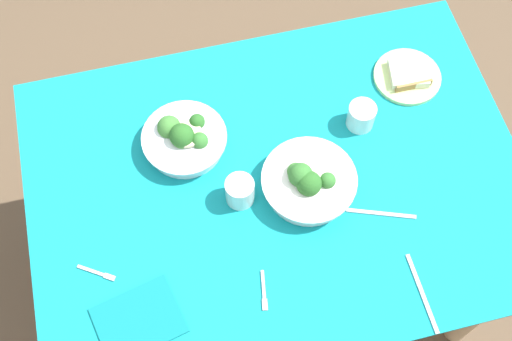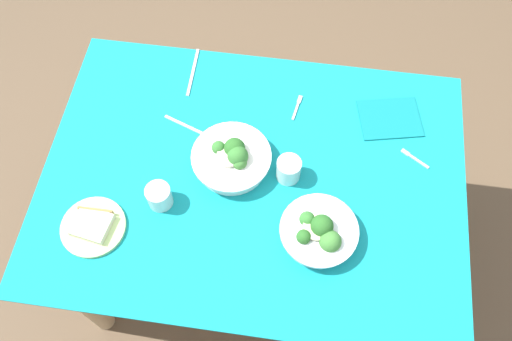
{
  "view_description": "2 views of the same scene",
  "coord_description": "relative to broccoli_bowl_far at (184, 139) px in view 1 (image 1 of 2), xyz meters",
  "views": [
    {
      "loc": [
        -0.24,
        -0.72,
        2.28
      ],
      "look_at": [
        -0.05,
        0.03,
        0.75
      ],
      "focal_mm": 46.35,
      "sensor_mm": 36.0,
      "label": 1
    },
    {
      "loc": [
        -0.11,
        0.74,
        2.17
      ],
      "look_at": [
        -0.01,
        -0.0,
        0.75
      ],
      "focal_mm": 37.13,
      "sensor_mm": 36.0,
      "label": 2
    }
  ],
  "objects": [
    {
      "name": "dining_table",
      "position": [
        0.22,
        -0.17,
        -0.15
      ],
      "size": [
        1.31,
        0.95,
        0.71
      ],
      "color": "teal",
      "rests_on": "ground_plane"
    },
    {
      "name": "fork_by_near_bowl",
      "position": [
        -0.28,
        -0.3,
        -0.03
      ],
      "size": [
        0.09,
        0.06,
        0.0
      ],
      "rotation": [
        0.0,
        0.0,
        5.71
      ],
      "color": "#B7B7BC",
      "rests_on": "dining_table"
    },
    {
      "name": "broccoli_bowl_far",
      "position": [
        0.0,
        0.0,
        0.0
      ],
      "size": [
        0.23,
        0.23,
        0.1
      ],
      "color": "white",
      "rests_on": "dining_table"
    },
    {
      "name": "broccoli_bowl_near",
      "position": [
        0.29,
        -0.2,
        0.0
      ],
      "size": [
        0.25,
        0.25,
        0.1
      ],
      "color": "white",
      "rests_on": "dining_table"
    },
    {
      "name": "table_knife_right",
      "position": [
        0.48,
        -0.54,
        -0.03
      ],
      "size": [
        0.01,
        0.2,
        0.0
      ],
      "primitive_type": "cube",
      "rotation": [
        0.0,
        0.0,
        1.58
      ],
      "color": "#B7B7BC",
      "rests_on": "dining_table"
    },
    {
      "name": "table_knife_left",
      "position": [
        0.45,
        -0.32,
        -0.03
      ],
      "size": [
        0.17,
        0.07,
        0.0
      ],
      "primitive_type": "cube",
      "rotation": [
        0.0,
        0.0,
        5.93
      ],
      "color": "#B7B7BC",
      "rests_on": "dining_table"
    },
    {
      "name": "fork_by_far_bowl",
      "position": [
        0.11,
        -0.45,
        -0.03
      ],
      "size": [
        0.03,
        0.1,
        0.0
      ],
      "rotation": [
        0.0,
        0.0,
        4.54
      ],
      "color": "#B7B7BC",
      "rests_on": "dining_table"
    },
    {
      "name": "water_glass_center",
      "position": [
        0.48,
        -0.05,
        0.0
      ],
      "size": [
        0.08,
        0.08,
        0.08
      ],
      "primitive_type": "cylinder",
      "color": "silver",
      "rests_on": "dining_table"
    },
    {
      "name": "water_glass_side",
      "position": [
        0.11,
        -0.19,
        0.0
      ],
      "size": [
        0.08,
        0.08,
        0.08
      ],
      "primitive_type": "cylinder",
      "color": "silver",
      "rests_on": "dining_table"
    },
    {
      "name": "napkin_folded_upper",
      "position": [
        -0.2,
        -0.44,
        -0.03
      ],
      "size": [
        0.23,
        0.2,
        0.01
      ],
      "primitive_type": "cube",
      "rotation": [
        0.0,
        0.0,
        0.22
      ],
      "color": "#0F777D",
      "rests_on": "dining_table"
    },
    {
      "name": "ground_plane",
      "position": [
        0.22,
        -0.17,
        -0.75
      ],
      "size": [
        6.0,
        6.0,
        0.0
      ],
      "primitive_type": "plane",
      "color": "brown"
    },
    {
      "name": "bread_side_plate",
      "position": [
        0.66,
        0.06,
        -0.02
      ],
      "size": [
        0.19,
        0.19,
        0.04
      ],
      "color": "#B7D684",
      "rests_on": "dining_table"
    }
  ]
}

